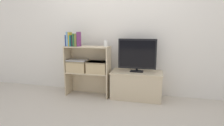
{
  "coord_description": "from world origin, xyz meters",
  "views": [
    {
      "loc": [
        0.7,
        -2.74,
        1.18
      ],
      "look_at": [
        0.0,
        0.15,
        0.62
      ],
      "focal_mm": 28.0,
      "sensor_mm": 36.0,
      "label": 1
    }
  ],
  "objects_px": {
    "book_mustard": "(70,39)",
    "storage_basket_right": "(98,67)",
    "tv_stand": "(136,85)",
    "book_forest": "(75,40)",
    "tv": "(137,55)",
    "book_olive": "(77,40)",
    "laptop": "(77,60)",
    "book_plum": "(79,39)",
    "book_skyblue": "(69,39)",
    "book_charcoal": "(73,41)",
    "book_navy": "(67,41)",
    "storage_basket_left": "(78,66)",
    "book_teal": "(72,41)",
    "baby_monitor": "(106,44)"
  },
  "relations": [
    {
      "from": "book_forest",
      "to": "book_olive",
      "type": "bearing_deg",
      "value": 0.0
    },
    {
      "from": "book_olive",
      "to": "book_teal",
      "type": "bearing_deg",
      "value": 180.0
    },
    {
      "from": "tv_stand",
      "to": "book_navy",
      "type": "height_order",
      "value": "book_navy"
    },
    {
      "from": "tv_stand",
      "to": "book_charcoal",
      "type": "bearing_deg",
      "value": -174.44
    },
    {
      "from": "book_olive",
      "to": "book_skyblue",
      "type": "bearing_deg",
      "value": 180.0
    },
    {
      "from": "tv",
      "to": "laptop",
      "type": "bearing_deg",
      "value": -176.04
    },
    {
      "from": "book_forest",
      "to": "storage_basket_right",
      "type": "xyz_separation_m",
      "value": [
        0.4,
        0.03,
        -0.47
      ]
    },
    {
      "from": "book_mustard",
      "to": "book_plum",
      "type": "relative_size",
      "value": 0.97
    },
    {
      "from": "book_skyblue",
      "to": "laptop",
      "type": "relative_size",
      "value": 0.71
    },
    {
      "from": "tv",
      "to": "storage_basket_left",
      "type": "xyz_separation_m",
      "value": [
        -1.06,
        -0.07,
        -0.23
      ]
    },
    {
      "from": "book_mustard",
      "to": "storage_basket_right",
      "type": "relative_size",
      "value": 0.68
    },
    {
      "from": "book_skyblue",
      "to": "book_mustard",
      "type": "distance_m",
      "value": 0.03
    },
    {
      "from": "book_forest",
      "to": "laptop",
      "type": "bearing_deg",
      "value": 61.81
    },
    {
      "from": "tv",
      "to": "book_olive",
      "type": "xyz_separation_m",
      "value": [
        -1.05,
        -0.11,
        0.24
      ]
    },
    {
      "from": "book_olive",
      "to": "book_mustard",
      "type": "bearing_deg",
      "value": 180.0
    },
    {
      "from": "storage_basket_right",
      "to": "laptop",
      "type": "height_order",
      "value": "laptop"
    },
    {
      "from": "book_olive",
      "to": "storage_basket_left",
      "type": "height_order",
      "value": "book_olive"
    },
    {
      "from": "book_teal",
      "to": "baby_monitor",
      "type": "relative_size",
      "value": 1.41
    },
    {
      "from": "book_mustard",
      "to": "storage_basket_right",
      "type": "height_order",
      "value": "book_mustard"
    },
    {
      "from": "book_olive",
      "to": "book_charcoal",
      "type": "bearing_deg",
      "value": 180.0
    },
    {
      "from": "book_navy",
      "to": "storage_basket_left",
      "type": "xyz_separation_m",
      "value": [
        0.17,
        0.03,
        -0.45
      ]
    },
    {
      "from": "tv_stand",
      "to": "book_plum",
      "type": "xyz_separation_m",
      "value": [
        -1.01,
        -0.11,
        0.79
      ]
    },
    {
      "from": "book_olive",
      "to": "storage_basket_left",
      "type": "xyz_separation_m",
      "value": [
        -0.02,
        0.03,
        -0.47
      ]
    },
    {
      "from": "book_mustard",
      "to": "book_teal",
      "type": "bearing_deg",
      "value": 0.0
    },
    {
      "from": "book_skyblue",
      "to": "book_olive",
      "type": "height_order",
      "value": "book_skyblue"
    },
    {
      "from": "baby_monitor",
      "to": "book_plum",
      "type": "bearing_deg",
      "value": -174.22
    },
    {
      "from": "book_forest",
      "to": "book_olive",
      "type": "height_order",
      "value": "book_forest"
    },
    {
      "from": "book_forest",
      "to": "baby_monitor",
      "type": "xyz_separation_m",
      "value": [
        0.55,
        0.05,
        -0.06
      ]
    },
    {
      "from": "baby_monitor",
      "to": "storage_basket_right",
      "type": "xyz_separation_m",
      "value": [
        -0.15,
        -0.02,
        -0.41
      ]
    },
    {
      "from": "tv_stand",
      "to": "book_forest",
      "type": "relative_size",
      "value": 3.95
    },
    {
      "from": "book_navy",
      "to": "book_teal",
      "type": "xyz_separation_m",
      "value": [
        0.09,
        0.0,
        -0.0
      ]
    },
    {
      "from": "book_mustard",
      "to": "laptop",
      "type": "distance_m",
      "value": 0.39
    },
    {
      "from": "storage_basket_left",
      "to": "book_forest",
      "type": "bearing_deg",
      "value": -118.19
    },
    {
      "from": "book_navy",
      "to": "book_olive",
      "type": "height_order",
      "value": "book_olive"
    },
    {
      "from": "storage_basket_left",
      "to": "book_olive",
      "type": "bearing_deg",
      "value": -62.67
    },
    {
      "from": "book_forest",
      "to": "book_plum",
      "type": "bearing_deg",
      "value": 0.0
    },
    {
      "from": "book_forest",
      "to": "book_skyblue",
      "type": "bearing_deg",
      "value": 180.0
    },
    {
      "from": "book_teal",
      "to": "storage_basket_right",
      "type": "height_order",
      "value": "book_teal"
    },
    {
      "from": "book_olive",
      "to": "book_plum",
      "type": "relative_size",
      "value": 0.88
    },
    {
      "from": "book_mustard",
      "to": "book_forest",
      "type": "height_order",
      "value": "book_mustard"
    },
    {
      "from": "book_olive",
      "to": "laptop",
      "type": "relative_size",
      "value": 0.62
    },
    {
      "from": "book_charcoal",
      "to": "tv_stand",
      "type": "bearing_deg",
      "value": 5.56
    },
    {
      "from": "tv",
      "to": "book_olive",
      "type": "relative_size",
      "value": 2.92
    },
    {
      "from": "tv_stand",
      "to": "book_charcoal",
      "type": "relative_size",
      "value": 4.81
    },
    {
      "from": "book_olive",
      "to": "book_forest",
      "type": "bearing_deg",
      "value": 180.0
    },
    {
      "from": "tv",
      "to": "book_forest",
      "type": "bearing_deg",
      "value": -174.37
    },
    {
      "from": "book_charcoal",
      "to": "book_olive",
      "type": "relative_size",
      "value": 0.83
    },
    {
      "from": "storage_basket_left",
      "to": "storage_basket_right",
      "type": "bearing_deg",
      "value": 0.0
    },
    {
      "from": "book_charcoal",
      "to": "book_forest",
      "type": "relative_size",
      "value": 0.82
    },
    {
      "from": "tv_stand",
      "to": "tv",
      "type": "distance_m",
      "value": 0.53
    }
  ]
}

